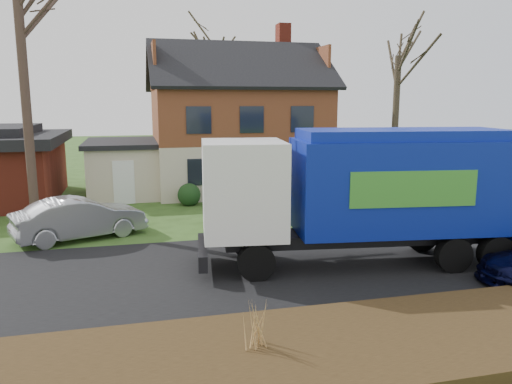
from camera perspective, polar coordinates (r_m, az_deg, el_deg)
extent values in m
plane|color=#2B4717|center=(15.01, 1.14, -8.73)|extent=(120.00, 120.00, 0.00)
cube|color=black|center=(15.01, 1.14, -8.69)|extent=(80.00, 7.00, 0.02)
cube|color=black|center=(10.34, 9.11, -17.24)|extent=(80.00, 3.50, 0.30)
cube|color=beige|center=(28.50, -2.23, 3.22)|extent=(9.00, 7.50, 2.70)
cube|color=brown|center=(28.28, -2.27, 8.75)|extent=(9.00, 7.50, 2.80)
cube|color=maroon|center=(30.19, 3.11, 17.14)|extent=(0.70, 0.90, 1.60)
cube|color=beige|center=(27.44, -14.81, 2.49)|extent=(3.50, 5.50, 2.60)
cube|color=black|center=(27.29, -14.95, 5.44)|extent=(3.90, 5.90, 0.24)
cylinder|color=black|center=(13.90, 0.03, -8.03)|extent=(1.09, 0.48, 1.05)
cylinder|color=black|center=(15.91, -0.88, -5.63)|extent=(1.09, 0.48, 1.05)
cylinder|color=black|center=(15.64, 21.63, -6.68)|extent=(1.09, 0.48, 1.05)
cylinder|color=black|center=(17.45, 18.34, -4.72)|extent=(1.09, 0.48, 1.05)
cylinder|color=black|center=(16.29, 25.72, -6.31)|extent=(1.09, 0.48, 1.05)
cylinder|color=black|center=(18.04, 22.13, -4.48)|extent=(1.09, 0.48, 1.05)
cube|color=black|center=(15.59, 12.62, -4.96)|extent=(8.77, 2.26, 0.35)
cube|color=white|center=(14.43, -1.46, 0.44)|extent=(2.61, 2.79, 2.73)
cube|color=black|center=(14.35, -5.89, 0.94)|extent=(0.35, 2.22, 0.91)
cube|color=black|center=(14.81, -6.14, -6.79)|extent=(0.56, 2.54, 0.45)
cube|color=navy|center=(15.60, 16.17, 0.78)|extent=(6.62, 3.28, 2.73)
cube|color=navy|center=(15.43, 16.46, 6.34)|extent=(6.29, 2.94, 0.30)
cube|color=navy|center=(17.16, 26.31, 0.62)|extent=(0.66, 2.60, 2.93)
cube|color=#398E2E|center=(14.37, 17.61, 0.31)|extent=(3.61, 0.48, 1.01)
cube|color=#398E2E|center=(16.70, 14.01, 1.85)|extent=(3.61, 0.48, 1.01)
imported|color=#9B9DA2|center=(19.04, -19.48, -2.84)|extent=(4.83, 3.19, 1.51)
cylinder|color=#443128|center=(21.75, -24.72, 8.16)|extent=(0.37, 0.37, 8.84)
cylinder|color=#3C3124|center=(25.95, 15.59, 6.97)|extent=(0.32, 0.32, 7.06)
cylinder|color=#443B29|center=(35.08, -4.73, 9.51)|extent=(0.33, 0.33, 8.76)
cone|color=tan|center=(9.74, -0.14, -14.82)|extent=(0.04, 0.04, 0.95)
cone|color=tan|center=(9.71, -1.03, -14.90)|extent=(0.04, 0.04, 0.95)
cone|color=tan|center=(9.77, 0.74, -14.73)|extent=(0.04, 0.04, 0.95)
cone|color=tan|center=(9.85, -0.31, -14.53)|extent=(0.04, 0.04, 0.95)
cone|color=tan|center=(9.64, 0.03, -15.11)|extent=(0.04, 0.04, 0.95)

